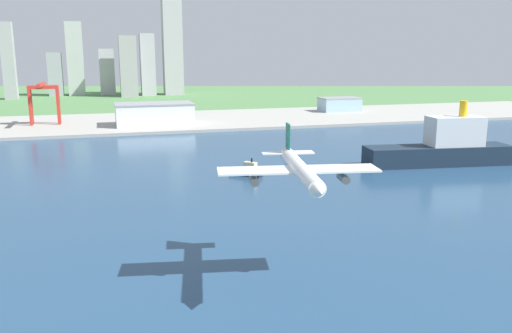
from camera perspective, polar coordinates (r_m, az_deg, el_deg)
name	(u,v)px	position (r m, az deg, el deg)	size (l,w,h in m)	color
ground_plane	(232,163)	(297.57, -2.61, 0.33)	(2400.00, 2400.00, 0.00)	#507F4A
water_bay	(263,189)	(241.22, 0.79, -2.47)	(840.00, 360.00, 0.15)	navy
industrial_pier	(182,121)	(481.68, -8.03, 4.95)	(840.00, 140.00, 2.50)	#A1A098
airplane_landing	(300,170)	(136.23, 4.79, -0.35)	(43.46, 46.67, 13.43)	white
tugboat_small	(247,171)	(266.53, -0.98, -0.45)	(15.11, 16.11, 9.33)	black
cargo_ship	(443,147)	(309.73, 19.66, 1.96)	(83.82, 27.75, 35.51)	#192838
port_crane_red	(43,94)	(472.39, -22.12, 7.32)	(24.14, 45.82, 35.26)	#B72D23
warehouse_main	(154,114)	(448.78, -10.99, 5.65)	(64.01, 35.20, 18.13)	white
warehouse_annex	(339,104)	(551.76, 9.06, 6.70)	(40.74, 24.41, 14.17)	#99BCD1
distant_skyline	(124,58)	(801.75, -14.19, 11.38)	(244.08, 68.65, 151.84)	#9E9EA3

